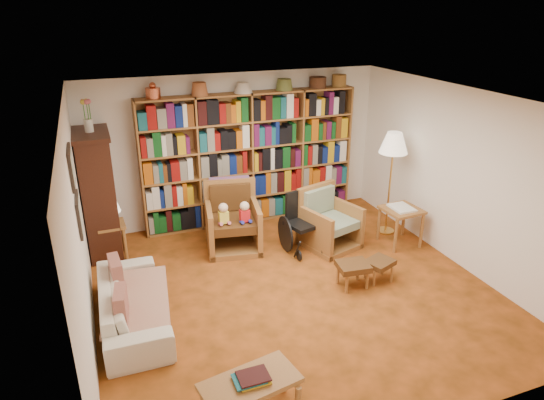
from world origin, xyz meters
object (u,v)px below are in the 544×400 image
sofa (132,303)px  side_table_papers (401,214)px  side_table_lamp (112,233)px  armchair_leather (231,221)px  wheelchair (301,223)px  coffee_table (250,386)px  armchair_sage (327,223)px  floor_lamp (394,147)px  footstool_a (353,268)px  footstool_b (379,264)px

sofa → side_table_papers: 4.17m
side_table_lamp → armchair_leather: bearing=-7.7°
side_table_lamp → wheelchair: wheelchair is taller
wheelchair → sofa: bearing=-158.4°
coffee_table → sofa: bearing=115.0°
armchair_leather → armchair_sage: size_ratio=1.06×
wheelchair → floor_lamp: bearing=0.5°
wheelchair → footstool_a: size_ratio=2.03×
footstool_b → coffee_table: (-2.37, -1.60, 0.09)m
side_table_papers → coffee_table: side_table_papers is taller
wheelchair → side_table_papers: 1.57m
footstool_a → footstool_b: (0.41, 0.01, -0.03)m
side_table_lamp → wheelchair: (2.71, -0.71, 0.01)m
armchair_leather → armchair_sage: 1.49m
footstool_a → coffee_table: 2.53m
sofa → armchair_sage: armchair_sage is taller
armchair_leather → coffee_table: (-0.80, -3.32, -0.07)m
side_table_papers → footstool_a: side_table_papers is taller
wheelchair → armchair_sage: bearing=-1.5°
floor_lamp → sofa: bearing=-165.9°
sofa → footstool_b: (3.22, -0.22, -0.01)m
sofa → floor_lamp: (4.16, 1.04, 1.19)m
sofa → footstool_a: (2.81, -0.23, 0.02)m
sofa → armchair_sage: bearing=-70.7°
sofa → armchair_sage: 3.22m
side_table_papers → sofa: bearing=-171.6°
floor_lamp → footstool_b: bearing=-126.6°
side_table_lamp → armchair_sage: size_ratio=0.56×
sofa → floor_lamp: bearing=-75.1°
sofa → armchair_leather: 2.23m
armchair_leather → footstool_b: bearing=-47.5°
floor_lamp → coffee_table: size_ratio=1.78×
sofa → side_table_papers: size_ratio=2.89×
armchair_sage → floor_lamp: size_ratio=0.57×
armchair_leather → side_table_papers: (2.47, -0.89, 0.09)m
footstool_a → side_table_papers: bearing=32.7°
armchair_sage → footstool_b: (0.17, -1.24, -0.10)m
armchair_sage → footstool_b: armchair_sage is taller
sofa → side_table_lamp: side_table_lamp is taller
armchair_sage → side_table_papers: (1.06, -0.41, 0.15)m
footstool_a → coffee_table: size_ratio=0.47×
armchair_leather → wheelchair: armchair_leather is taller
armchair_leather → wheelchair: 1.07m
sofa → armchair_leather: (1.64, 1.50, 0.15)m
armchair_sage → armchair_leather: bearing=161.1°
armchair_leather → footstool_a: armchair_leather is taller
sofa → coffee_table: sofa is taller
footstool_b → footstool_a: bearing=-179.0°
armchair_sage → coffee_table: armchair_sage is taller
sofa → armchair_sage: (3.06, 1.02, 0.09)m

